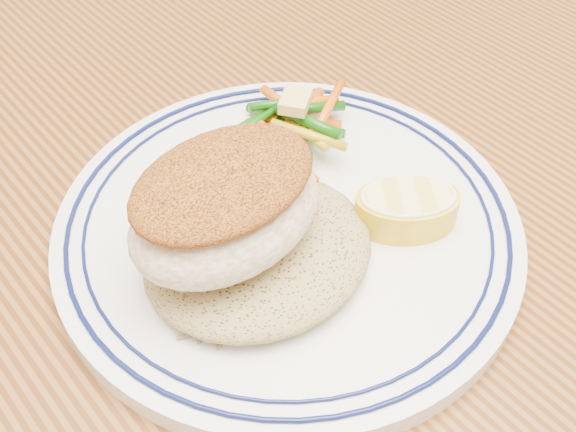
# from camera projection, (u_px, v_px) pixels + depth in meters

# --- Properties ---
(dining_table) EXTENTS (1.50, 0.90, 0.75)m
(dining_table) POSITION_uv_depth(u_px,v_px,m) (330.00, 314.00, 0.53)
(dining_table) COLOR #522C10
(dining_table) RESTS_ON ground
(plate) EXTENTS (0.29, 0.29, 0.02)m
(plate) POSITION_uv_depth(u_px,v_px,m) (288.00, 228.00, 0.45)
(plate) COLOR white
(plate) RESTS_ON dining_table
(rice_pilaf) EXTENTS (0.14, 0.12, 0.03)m
(rice_pilaf) POSITION_uv_depth(u_px,v_px,m) (258.00, 248.00, 0.41)
(rice_pilaf) COLOR olive
(rice_pilaf) RESTS_ON plate
(fish_fillet) EXTENTS (0.12, 0.09, 0.06)m
(fish_fillet) POSITION_uv_depth(u_px,v_px,m) (225.00, 205.00, 0.38)
(fish_fillet) COLOR beige
(fish_fillet) RESTS_ON rice_pilaf
(vegetable_pile) EXTENTS (0.11, 0.10, 0.03)m
(vegetable_pile) POSITION_uv_depth(u_px,v_px,m) (291.00, 122.00, 0.49)
(vegetable_pile) COLOR #E05A0B
(vegetable_pile) RESTS_ON plate
(butter_pat) EXTENTS (0.03, 0.03, 0.01)m
(butter_pat) POSITION_uv_depth(u_px,v_px,m) (296.00, 101.00, 0.47)
(butter_pat) COLOR #E2C96E
(butter_pat) RESTS_ON vegetable_pile
(lemon_wedge) EXTENTS (0.08, 0.08, 0.02)m
(lemon_wedge) POSITION_uv_depth(u_px,v_px,m) (407.00, 207.00, 0.43)
(lemon_wedge) COLOR yellow
(lemon_wedge) RESTS_ON plate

